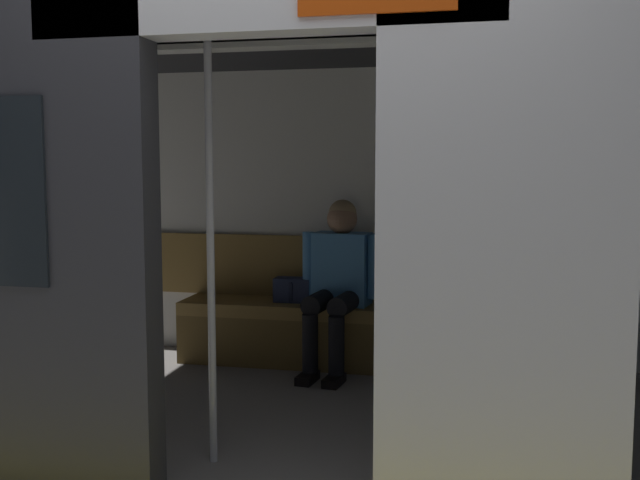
{
  "coord_description": "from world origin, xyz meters",
  "views": [
    {
      "loc": [
        -0.82,
        2.68,
        1.4
      ],
      "look_at": [
        0.04,
        -1.24,
        0.99
      ],
      "focal_mm": 41.01,
      "sensor_mm": 36.0,
      "label": 1
    }
  ],
  "objects_px": {
    "train_car": "(316,154)",
    "book": "(395,304)",
    "bench_seat": "(356,320)",
    "handbag": "(293,290)",
    "grab_pole_far": "(383,246)",
    "person_seated": "(338,274)",
    "grab_pole_door": "(211,246)"
  },
  "relations": [
    {
      "from": "person_seated",
      "to": "grab_pole_far",
      "type": "xyz_separation_m",
      "value": [
        -0.5,
        1.53,
        0.37
      ]
    },
    {
      "from": "person_seated",
      "to": "grab_pole_far",
      "type": "distance_m",
      "value": 1.65
    },
    {
      "from": "grab_pole_far",
      "to": "bench_seat",
      "type": "bearing_deg",
      "value": -76.17
    },
    {
      "from": "train_car",
      "to": "person_seated",
      "type": "distance_m",
      "value": 1.26
    },
    {
      "from": "book",
      "to": "grab_pole_door",
      "type": "xyz_separation_m",
      "value": [
        0.66,
        1.77,
        0.58
      ]
    },
    {
      "from": "grab_pole_door",
      "to": "person_seated",
      "type": "bearing_deg",
      "value": -99.29
    },
    {
      "from": "grab_pole_door",
      "to": "grab_pole_far",
      "type": "height_order",
      "value": "same"
    },
    {
      "from": "person_seated",
      "to": "handbag",
      "type": "xyz_separation_m",
      "value": [
        0.34,
        -0.11,
        -0.14
      ]
    },
    {
      "from": "person_seated",
      "to": "book",
      "type": "relative_size",
      "value": 5.31
    },
    {
      "from": "person_seated",
      "to": "train_car",
      "type": "bearing_deg",
      "value": 93.62
    },
    {
      "from": "person_seated",
      "to": "book",
      "type": "height_order",
      "value": "person_seated"
    },
    {
      "from": "train_car",
      "to": "bench_seat",
      "type": "relative_size",
      "value": 2.55
    },
    {
      "from": "grab_pole_far",
      "to": "person_seated",
      "type": "bearing_deg",
      "value": -71.75
    },
    {
      "from": "book",
      "to": "grab_pole_far",
      "type": "distance_m",
      "value": 1.72
    },
    {
      "from": "bench_seat",
      "to": "handbag",
      "type": "distance_m",
      "value": 0.5
    },
    {
      "from": "bench_seat",
      "to": "grab_pole_door",
      "type": "xyz_separation_m",
      "value": [
        0.39,
        1.73,
        0.7
      ]
    },
    {
      "from": "bench_seat",
      "to": "handbag",
      "type": "height_order",
      "value": "handbag"
    },
    {
      "from": "train_car",
      "to": "bench_seat",
      "type": "xyz_separation_m",
      "value": [
        -0.05,
        -1.02,
        -1.12
      ]
    },
    {
      "from": "book",
      "to": "grab_pole_door",
      "type": "bearing_deg",
      "value": 61.34
    },
    {
      "from": "handbag",
      "to": "grab_pole_far",
      "type": "bearing_deg",
      "value": 117.41
    },
    {
      "from": "grab_pole_door",
      "to": "grab_pole_far",
      "type": "bearing_deg",
      "value": -169.12
    },
    {
      "from": "book",
      "to": "grab_pole_far",
      "type": "height_order",
      "value": "grab_pole_far"
    },
    {
      "from": "grab_pole_far",
      "to": "handbag",
      "type": "bearing_deg",
      "value": -62.59
    },
    {
      "from": "train_car",
      "to": "book",
      "type": "height_order",
      "value": "train_car"
    },
    {
      "from": "train_car",
      "to": "book",
      "type": "relative_size",
      "value": 29.09
    },
    {
      "from": "train_car",
      "to": "grab_pole_far",
      "type": "distance_m",
      "value": 0.83
    },
    {
      "from": "handbag",
      "to": "grab_pole_door",
      "type": "distance_m",
      "value": 1.86
    },
    {
      "from": "handbag",
      "to": "grab_pole_far",
      "type": "xyz_separation_m",
      "value": [
        -0.85,
        1.64,
        0.51
      ]
    },
    {
      "from": "bench_seat",
      "to": "book",
      "type": "distance_m",
      "value": 0.29
    },
    {
      "from": "handbag",
      "to": "train_car",
      "type": "bearing_deg",
      "value": 110.62
    },
    {
      "from": "bench_seat",
      "to": "grab_pole_far",
      "type": "height_order",
      "value": "grab_pole_far"
    },
    {
      "from": "bench_seat",
      "to": "grab_pole_far",
      "type": "xyz_separation_m",
      "value": [
        -0.39,
        1.58,
        0.7
      ]
    }
  ]
}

